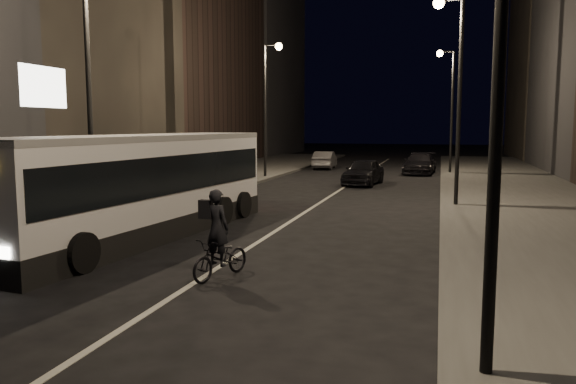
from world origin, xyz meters
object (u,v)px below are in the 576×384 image
Objects in this scene: streetlight_right_far at (448,94)px; car_mid at (325,160)px; car_far at (420,163)px; streetlight_left_near at (95,58)px; city_bus at (142,182)px; cyclist_on_bicycle at (220,249)px; streetlight_right_mid at (453,73)px; car_near at (363,172)px; streetlight_left_far at (269,92)px.

car_mid is at bearing 162.23° from streetlight_right_far.
streetlight_left_near is at bearing -106.58° from car_far.
city_bus is 27.46m from car_mid.
city_bus is 5.47m from cyclist_on_bicycle.
streetlight_right_mid is 1.88× the size of car_near.
cyclist_on_bicycle is at bearing -36.74° from city_bus.
streetlight_left_far is at bearing 136.84° from streetlight_right_mid.
city_bus is 2.33× the size of car_far.
streetlight_left_near is 1.99× the size of car_mid.
streetlight_left_far is 1.65× the size of car_far.
streetlight_left_near is 1.00× the size of streetlight_left_far.
streetlight_left_near reaches higher than car_far.
city_bus is (-8.88, -8.58, -3.71)m from streetlight_right_mid.
streetlight_right_far is 4.10× the size of cyclist_on_bicycle.
streetlight_right_far is at bearing 66.46° from car_near.
car_mid is at bearing 115.34° from streetlight_right_mid.
streetlight_right_mid reaches higher than car_mid.
cyclist_on_bicycle is 28.56m from car_far.
streetlight_right_far is 1.99× the size of car_mid.
car_far is at bearing 69.70° from streetlight_left_near.
car_mid is (1.73, 26.86, -4.69)m from streetlight_left_near.
car_near reaches higher than car_far.
car_near is (6.13, -1.98, -4.63)m from streetlight_left_far.
car_far is at bearing 102.62° from cyclist_on_bicycle.
streetlight_right_mid is 4.10× the size of cyclist_on_bicycle.
city_bus is (1.79, -18.58, -3.71)m from streetlight_left_far.
streetlight_left_far is 0.71× the size of city_bus.
streetlight_left_near is (-10.66, -24.00, 0.00)m from streetlight_right_far.
streetlight_left_far reaches higher than car_near.
streetlight_left_far is 4.10× the size of cyclist_on_bicycle.
car_far is at bearing 96.12° from streetlight_right_mid.
streetlight_right_far is 1.00× the size of streetlight_left_near.
car_mid is at bearing 78.94° from streetlight_left_far.
car_near is at bearing 107.92° from cyclist_on_bicycle.
streetlight_left_near reaches higher than city_bus.
cyclist_on_bicycle is (5.73, -22.23, -4.70)m from streetlight_left_far.
car_mid is (-4.00, 31.10, 0.01)m from cyclist_on_bicycle.
streetlight_right_far is 29.04m from cyclist_on_bicycle.
car_far is (8.93, 24.15, -4.65)m from streetlight_left_near.
streetlight_right_mid is 14.62m from streetlight_left_far.
streetlight_left_far is 10.18m from car_mid.
car_near is (4.35, 16.60, -0.92)m from city_bus.
streetlight_right_mid is 1.99× the size of car_mid.
cyclist_on_bicycle is (-4.93, -28.23, -4.70)m from streetlight_right_far.
car_near is 8.59m from car_far.
car_far is (-1.73, 16.15, -4.65)m from streetlight_right_mid.
streetlight_right_far is at bearing 29.36° from streetlight_left_far.
city_bus is at bearing -102.41° from car_far.
streetlight_left_far is at bearing -150.64° from streetlight_right_far.
streetlight_left_far is (0.00, 18.00, 0.00)m from streetlight_left_near.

